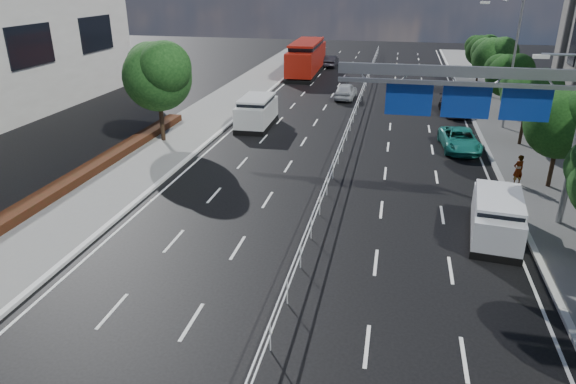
# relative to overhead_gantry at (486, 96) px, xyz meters

# --- Properties ---
(ground) EXTENTS (160.00, 160.00, 0.00)m
(ground) POSITION_rel_overhead_gantry_xyz_m (-6.74, -10.05, -5.61)
(ground) COLOR black
(ground) RESTS_ON ground
(kerb_near) EXTENTS (0.25, 140.00, 0.15)m
(kerb_near) POSITION_rel_overhead_gantry_xyz_m (-15.74, -10.05, -5.54)
(kerb_near) COLOR silver
(kerb_near) RESTS_ON ground
(median_fence) EXTENTS (0.05, 85.00, 1.02)m
(median_fence) POSITION_rel_overhead_gantry_xyz_m (-6.74, 12.45, -5.08)
(median_fence) COLOR silver
(median_fence) RESTS_ON ground
(hedge_near) EXTENTS (1.00, 36.00, 0.44)m
(hedge_near) POSITION_rel_overhead_gantry_xyz_m (-20.04, -5.05, -5.25)
(hedge_near) COLOR black
(hedge_near) RESTS_ON sidewalk_near
(overhead_gantry) EXTENTS (10.24, 0.38, 7.45)m
(overhead_gantry) POSITION_rel_overhead_gantry_xyz_m (0.00, 0.00, 0.00)
(overhead_gantry) COLOR gray
(overhead_gantry) RESTS_ON ground
(streetlight_far) EXTENTS (2.78, 2.40, 9.00)m
(streetlight_far) POSITION_rel_overhead_gantry_xyz_m (3.76, 15.95, -0.40)
(streetlight_far) COLOR gray
(streetlight_far) RESTS_ON ground
(near_tree_back) EXTENTS (4.84, 4.51, 6.69)m
(near_tree_back) POSITION_rel_overhead_gantry_xyz_m (-18.68, 7.92, -1.00)
(near_tree_back) COLOR black
(near_tree_back) RESTS_ON ground
(far_tree_d) EXTENTS (3.85, 3.59, 5.34)m
(far_tree_d) POSITION_rel_overhead_gantry_xyz_m (4.51, 4.42, -1.92)
(far_tree_d) COLOR black
(far_tree_d) RESTS_ON ground
(far_tree_e) EXTENTS (3.63, 3.38, 5.13)m
(far_tree_e) POSITION_rel_overhead_gantry_xyz_m (4.51, 11.93, -2.05)
(far_tree_e) COLOR black
(far_tree_e) RESTS_ON ground
(far_tree_f) EXTENTS (3.52, 3.28, 5.02)m
(far_tree_f) POSITION_rel_overhead_gantry_xyz_m (4.50, 19.43, -2.12)
(far_tree_f) COLOR black
(far_tree_f) RESTS_ON ground
(far_tree_g) EXTENTS (3.96, 3.69, 5.45)m
(far_tree_g) POSITION_rel_overhead_gantry_xyz_m (4.51, 26.92, -1.85)
(far_tree_g) COLOR black
(far_tree_g) RESTS_ON ground
(far_tree_h) EXTENTS (3.41, 3.18, 4.91)m
(far_tree_h) POSITION_rel_overhead_gantry_xyz_m (4.50, 34.43, -2.18)
(far_tree_h) COLOR black
(far_tree_h) RESTS_ON ground
(white_minivan) EXTENTS (2.31, 5.14, 2.21)m
(white_minivan) POSITION_rel_overhead_gantry_xyz_m (-13.61, 12.92, -4.52)
(white_minivan) COLOR black
(white_minivan) RESTS_ON ground
(red_bus) EXTENTS (3.16, 12.26, 3.64)m
(red_bus) POSITION_rel_overhead_gantry_xyz_m (-13.90, 35.41, -3.71)
(red_bus) COLOR black
(red_bus) RESTS_ON ground
(near_car_silver) EXTENTS (1.91, 4.29, 1.43)m
(near_car_silver) POSITION_rel_overhead_gantry_xyz_m (-8.18, 23.69, -4.89)
(near_car_silver) COLOR #B3B6BB
(near_car_silver) RESTS_ON ground
(near_car_dark) EXTENTS (1.48, 4.12, 1.35)m
(near_car_dark) POSITION_rel_overhead_gantry_xyz_m (-11.91, 41.38, -4.93)
(near_car_dark) COLOR black
(near_car_dark) RESTS_ON ground
(silver_minivan) EXTENTS (2.46, 4.78, 1.91)m
(silver_minivan) POSITION_rel_overhead_gantry_xyz_m (0.85, -1.87, -4.67)
(silver_minivan) COLOR black
(silver_minivan) RESTS_ON ground
(parked_car_teal) EXTENTS (2.56, 4.86, 1.30)m
(parked_car_teal) POSITION_rel_overhead_gantry_xyz_m (0.50, 10.34, -4.95)
(parked_car_teal) COLOR #197066
(parked_car_teal) RESTS_ON ground
(parked_car_dark) EXTENTS (2.38, 4.61, 1.28)m
(parked_car_dark) POSITION_rel_overhead_gantry_xyz_m (0.91, 19.85, -4.97)
(parked_car_dark) COLOR black
(parked_car_dark) RESTS_ON ground
(pedestrian_a) EXTENTS (0.70, 0.61, 1.62)m
(pedestrian_a) POSITION_rel_overhead_gantry_xyz_m (2.86, 4.35, -4.65)
(pedestrian_a) COLOR gray
(pedestrian_a) RESTS_ON sidewalk_far
(pedestrian_b) EXTENTS (0.85, 0.71, 1.59)m
(pedestrian_b) POSITION_rel_overhead_gantry_xyz_m (6.66, 8.67, -4.67)
(pedestrian_b) COLOR gray
(pedestrian_b) RESTS_ON sidewalk_far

